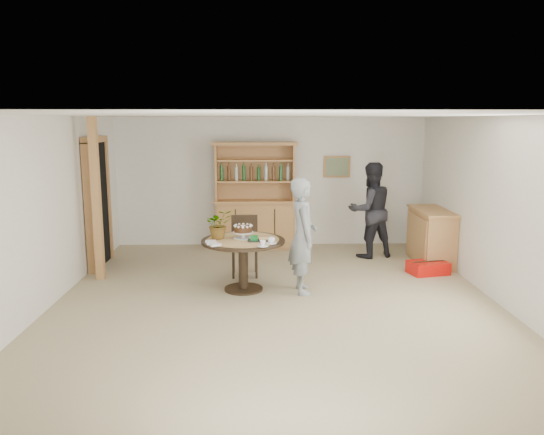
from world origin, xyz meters
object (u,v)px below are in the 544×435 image
at_px(adult_person, 370,210).
at_px(sideboard, 431,236).
at_px(dining_table, 243,250).
at_px(red_suitcase, 428,268).
at_px(dining_chair, 245,241).
at_px(hutch, 255,212).
at_px(teen_boy, 303,236).

bearing_deg(adult_person, sideboard, 138.14).
bearing_deg(dining_table, red_suitcase, 14.50).
bearing_deg(dining_chair, sideboard, 8.61).
xyz_separation_m(dining_table, adult_person, (2.22, 1.88, 0.25)).
bearing_deg(adult_person, dining_table, 23.90).
height_order(hutch, sideboard, hutch).
relative_size(teen_boy, red_suitcase, 2.44).
xyz_separation_m(dining_table, red_suitcase, (2.95, 0.76, -0.50)).
height_order(dining_table, teen_boy, teen_boy).
xyz_separation_m(sideboard, dining_chair, (-3.20, -0.58, 0.06)).
distance_m(adult_person, red_suitcase, 1.53).
distance_m(hutch, teen_boy, 2.84).
distance_m(dining_table, adult_person, 2.92).
distance_m(hutch, adult_person, 2.22).
height_order(sideboard, red_suitcase, sideboard).
height_order(dining_table, adult_person, adult_person).
height_order(sideboard, adult_person, adult_person).
bearing_deg(sideboard, dining_table, -156.17).
bearing_deg(dining_chair, red_suitcase, -2.97).
bearing_deg(red_suitcase, hutch, 132.40).
xyz_separation_m(hutch, dining_chair, (-0.16, -1.82, -0.15)).
bearing_deg(dining_chair, dining_table, -91.54).
relative_size(dining_table, teen_boy, 0.73).
xyz_separation_m(hutch, red_suitcase, (2.80, -1.89, -0.59)).
distance_m(teen_boy, adult_person, 2.41).
height_order(sideboard, teen_boy, teen_boy).
height_order(dining_table, dining_chair, dining_chair).
relative_size(dining_chair, red_suitcase, 1.40).
bearing_deg(hutch, adult_person, -20.56).
xyz_separation_m(hutch, sideboard, (3.04, -1.24, -0.22)).
relative_size(sideboard, red_suitcase, 1.86).
relative_size(sideboard, teen_boy, 0.76).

